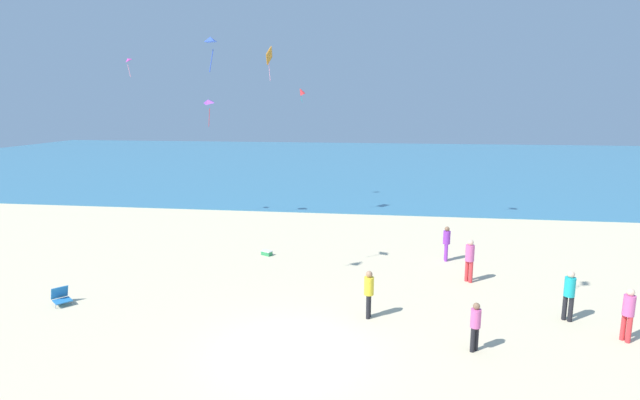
# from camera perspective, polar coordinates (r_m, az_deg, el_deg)

# --- Properties ---
(ground_plane) EXTENTS (120.00, 120.00, 0.00)m
(ground_plane) POSITION_cam_1_polar(r_m,az_deg,el_deg) (24.00, 1.28, -5.89)
(ground_plane) COLOR beige
(ocean_water) EXTENTS (120.00, 60.00, 0.05)m
(ocean_water) POSITION_cam_1_polar(r_m,az_deg,el_deg) (61.55, 5.50, 4.42)
(ocean_water) COLOR teal
(ocean_water) RESTS_ON ground_plane
(beach_chair_far_left) EXTENTS (0.87, 0.85, 0.62)m
(beach_chair_far_left) POSITION_cam_1_polar(r_m,az_deg,el_deg) (20.01, -27.70, -9.86)
(beach_chair_far_left) COLOR #2370B2
(beach_chair_far_left) RESTS_ON ground_plane
(cooler_box) EXTENTS (0.57, 0.48, 0.22)m
(cooler_box) POSITION_cam_1_polar(r_m,az_deg,el_deg) (23.44, -6.17, -6.08)
(cooler_box) COLOR #339956
(cooler_box) RESTS_ON ground_plane
(person_0) EXTENTS (0.45, 0.45, 1.66)m
(person_0) POSITION_cam_1_polar(r_m,az_deg,el_deg) (17.51, 32.01, -10.81)
(person_0) COLOR red
(person_0) RESTS_ON ground_plane
(person_1) EXTENTS (0.36, 0.36, 1.62)m
(person_1) POSITION_cam_1_polar(r_m,az_deg,el_deg) (16.58, 5.66, -10.39)
(person_1) COLOR black
(person_1) RESTS_ON ground_plane
(person_2) EXTENTS (0.33, 0.33, 1.59)m
(person_2) POSITION_cam_1_polar(r_m,az_deg,el_deg) (23.00, 14.39, -4.61)
(person_2) COLOR purple
(person_2) RESTS_ON ground_plane
(person_3) EXTENTS (0.41, 0.41, 1.46)m
(person_3) POSITION_cam_1_polar(r_m,az_deg,el_deg) (15.11, 17.49, -13.42)
(person_3) COLOR black
(person_3) RESTS_ON ground_plane
(person_4) EXTENTS (0.49, 0.49, 1.74)m
(person_4) POSITION_cam_1_polar(r_m,az_deg,el_deg) (20.53, 16.88, -6.37)
(person_4) COLOR red
(person_4) RESTS_ON ground_plane
(person_5) EXTENTS (0.48, 0.48, 1.70)m
(person_5) POSITION_cam_1_polar(r_m,az_deg,el_deg) (18.17, 26.82, -9.46)
(person_5) COLOR black
(person_5) RESTS_ON ground_plane
(kite_red) EXTENTS (0.66, 0.52, 1.08)m
(kite_red) POSITION_cam_1_polar(r_m,az_deg,el_deg) (35.56, -2.17, 12.41)
(kite_red) COLOR red
(kite_orange) EXTENTS (0.29, 1.08, 1.93)m
(kite_orange) POSITION_cam_1_polar(r_m,az_deg,el_deg) (29.43, -5.88, 16.17)
(kite_orange) COLOR orange
(kite_blue) EXTENTS (0.58, 0.60, 1.22)m
(kite_blue) POSITION_cam_1_polar(r_m,az_deg,el_deg) (18.83, -12.52, 17.59)
(kite_blue) COLOR blue
(kite_purple) EXTENTS (0.73, 0.66, 1.64)m
(kite_purple) POSITION_cam_1_polar(r_m,az_deg,el_deg) (30.00, -12.79, 11.00)
(kite_purple) COLOR purple
(kite_magenta) EXTENTS (0.46, 0.50, 1.09)m
(kite_magenta) POSITION_cam_1_polar(r_m,az_deg,el_deg) (30.73, -21.30, 14.82)
(kite_magenta) COLOR #DB3DA8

